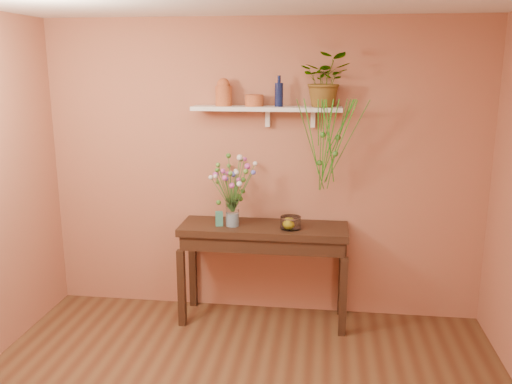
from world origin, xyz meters
The scene contains 13 objects.
room centered at (0.00, 0.00, 1.35)m, with size 4.04×4.04×2.70m.
sideboard centered at (0.04, 1.74, 0.77)m, with size 1.48×0.48×0.90m.
wall_shelf centered at (0.06, 1.87, 1.92)m, with size 1.30×0.24×0.19m.
terracotta_jug centered at (-0.33, 1.88, 2.05)m, with size 0.18×0.18×0.24m.
terracotta_pot centered at (-0.06, 1.89, 1.99)m, with size 0.16×0.16×0.10m, color #BB5C38.
blue_bottle centered at (0.16, 1.86, 2.04)m, with size 0.07×0.07×0.26m.
spider_plant centered at (0.55, 1.87, 2.17)m, with size 0.41×0.35×0.46m, color #34661F.
plant_fronds centered at (0.60, 1.72, 1.66)m, with size 0.59×0.33×0.80m.
glass_vase centered at (-0.23, 1.70, 1.00)m, with size 0.12×0.12×0.24m.
bouquet centered at (-0.22, 1.70, 1.33)m, with size 0.44×0.50×0.50m.
glass_bowl centered at (0.29, 1.68, 0.95)m, with size 0.18×0.18×0.11m.
lemon centered at (0.27, 1.66, 0.95)m, with size 0.08×0.08×0.08m, color yellow.
carton centered at (-0.35, 1.69, 0.97)m, with size 0.06×0.05×0.13m, color #26617F.
Camera 1 is at (0.57, -2.78, 2.28)m, focal length 37.61 mm.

